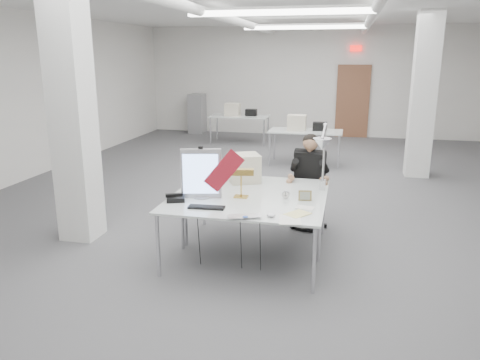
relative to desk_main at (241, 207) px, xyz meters
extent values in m
cube|color=#4C4C4E|center=(0.00, 2.50, -0.75)|extent=(10.00, 14.00, 0.02)
cube|color=silver|center=(0.00, 9.51, 0.86)|extent=(10.00, 0.02, 3.20)
cube|color=silver|center=(-5.01, 2.50, 0.86)|extent=(0.02, 14.00, 3.20)
cube|color=white|center=(-2.30, 0.50, 0.86)|extent=(0.45, 0.45, 3.20)
cube|color=white|center=(2.50, 5.00, 0.86)|extent=(0.45, 0.45, 3.20)
cube|color=brown|center=(1.20, 9.44, 0.31)|extent=(0.95, 0.08, 2.10)
cube|color=red|center=(1.20, 9.40, 1.81)|extent=(0.32, 0.06, 0.16)
cylinder|color=silver|center=(-1.20, 2.50, 2.28)|extent=(0.16, 13.60, 0.16)
cylinder|color=silver|center=(1.40, 2.50, 2.28)|extent=(0.16, 13.60, 0.16)
cube|color=white|center=(0.00, 2.50, 2.24)|extent=(2.80, 0.14, 0.08)
cube|color=white|center=(0.00, 6.50, 2.24)|extent=(2.80, 0.14, 0.08)
cube|color=silver|center=(0.00, 0.00, 0.00)|extent=(1.80, 0.90, 0.02)
cube|color=silver|center=(0.00, 0.90, 0.00)|extent=(1.80, 0.90, 0.02)
cube|color=silver|center=(0.20, 5.50, 0.00)|extent=(1.60, 0.80, 0.02)
cube|color=silver|center=(-1.80, 7.70, 0.00)|extent=(1.60, 0.80, 0.02)
cube|color=gray|center=(-3.50, 9.15, -0.14)|extent=(0.45, 0.55, 1.20)
cube|color=#B3B3B8|center=(-0.52, 0.21, 0.30)|extent=(0.47, 0.15, 0.58)
cube|color=maroon|center=(-0.24, 0.17, 0.36)|extent=(0.46, 0.12, 0.50)
cube|color=black|center=(-0.35, -0.16, 0.02)|extent=(0.41, 0.16, 0.02)
imported|color=silver|center=(0.14, -0.42, 0.03)|extent=(0.40, 0.33, 0.03)
ellipsoid|color=silver|center=(0.38, -0.28, 0.03)|extent=(0.09, 0.06, 0.04)
cube|color=black|center=(-0.77, 0.01, 0.04)|extent=(0.25, 0.24, 0.05)
cube|color=tan|center=(-0.77, 0.38, 0.07)|extent=(0.15, 0.06, 0.11)
cube|color=olive|center=(0.67, 0.36, 0.07)|extent=(0.15, 0.06, 0.12)
cylinder|color=#B0AFB4|center=(0.44, 0.39, 0.06)|extent=(0.09, 0.03, 0.09)
cube|color=white|center=(0.58, -0.32, 0.02)|extent=(0.27, 0.35, 0.01)
cube|color=#FCF397|center=(0.64, -0.14, 0.02)|extent=(0.30, 0.32, 0.01)
cube|color=white|center=(0.69, 0.09, 0.02)|extent=(0.21, 0.16, 0.01)
cube|color=beige|center=(-0.20, 1.02, 0.19)|extent=(0.50, 0.49, 0.36)
camera|label=1|loc=(1.09, -4.78, 1.62)|focal=35.00mm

